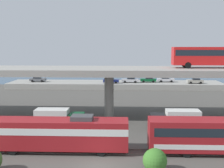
# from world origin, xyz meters

# --- Properties ---
(ground_plane) EXTENTS (260.00, 260.00, 0.00)m
(ground_plane) POSITION_xyz_m (0.00, 0.00, 0.00)
(ground_plane) COLOR #4C4944
(rail_strip_near) EXTENTS (110.00, 0.12, 0.12)m
(rail_strip_near) POSITION_xyz_m (0.00, 3.24, 0.06)
(rail_strip_near) COLOR #59544C
(rail_strip_near) RESTS_ON ground_plane
(rail_strip_far) EXTENTS (110.00, 0.12, 0.12)m
(rail_strip_far) POSITION_xyz_m (0.00, 4.76, 0.06)
(rail_strip_far) COLOR #59544C
(rail_strip_far) RESTS_ON ground_plane
(train_locomotive) EXTENTS (16.67, 3.04, 4.18)m
(train_locomotive) POSITION_xyz_m (-5.66, 4.00, 2.19)
(train_locomotive) COLOR maroon
(train_locomotive) RESTS_ON ground_plane
(highway_overpass) EXTENTS (96.00, 10.34, 8.25)m
(highway_overpass) POSITION_xyz_m (0.00, 20.00, 7.55)
(highway_overpass) COLOR gray
(highway_overpass) RESTS_ON ground_plane
(transit_bus_on_overpass) EXTENTS (12.00, 2.68, 3.40)m
(transit_bus_on_overpass) POSITION_xyz_m (16.33, 20.54, 10.31)
(transit_bus_on_overpass) COLOR red
(transit_bus_on_overpass) RESTS_ON highway_overpass
(service_truck_west) EXTENTS (6.80, 2.46, 3.04)m
(service_truck_west) POSITION_xyz_m (-6.77, 12.28, 1.64)
(service_truck_west) COLOR #0C4C26
(service_truck_west) RESTS_ON ground_plane
(service_truck_east) EXTENTS (6.80, 2.46, 3.04)m
(service_truck_east) POSITION_xyz_m (9.73, 12.28, 1.64)
(service_truck_east) COLOR black
(service_truck_east) RESTS_ON ground_plane
(pier_parking_lot) EXTENTS (59.82, 10.53, 1.53)m
(pier_parking_lot) POSITION_xyz_m (0.00, 55.00, 0.77)
(pier_parking_lot) COLOR gray
(pier_parking_lot) RESTS_ON ground_plane
(parked_car_0) EXTENTS (4.67, 1.92, 1.50)m
(parked_car_0) POSITION_xyz_m (14.36, 55.54, 2.30)
(parked_car_0) COLOR #B7B7BC
(parked_car_0) RESTS_ON pier_parking_lot
(parked_car_1) EXTENTS (4.65, 1.90, 1.50)m
(parked_car_1) POSITION_xyz_m (4.24, 53.82, 2.30)
(parked_car_1) COLOR #B7B7BC
(parked_car_1) RESTS_ON pier_parking_lot
(parked_car_2) EXTENTS (4.37, 1.92, 1.50)m
(parked_car_2) POSITION_xyz_m (9.37, 54.80, 2.30)
(parked_car_2) COLOR #0C4C26
(parked_car_2) RESTS_ON pier_parking_lot
(parked_car_3) EXTENTS (4.30, 1.97, 1.50)m
(parked_car_3) POSITION_xyz_m (21.95, 52.62, 2.30)
(parked_car_3) COLOR #9E998C
(parked_car_3) RESTS_ON pier_parking_lot
(parked_car_4) EXTENTS (4.30, 1.88, 1.50)m
(parked_car_4) POSITION_xyz_m (-1.09, 52.42, 2.30)
(parked_car_4) COLOR navy
(parked_car_4) RESTS_ON pier_parking_lot
(parked_car_5) EXTENTS (4.47, 1.89, 1.50)m
(parked_car_5) POSITION_xyz_m (-22.09, 54.59, 2.30)
(parked_car_5) COLOR #515459
(parked_car_5) RESTS_ON pier_parking_lot
(harbor_water) EXTENTS (140.00, 36.00, 0.01)m
(harbor_water) POSITION_xyz_m (0.00, 78.00, 0.00)
(harbor_water) COLOR navy
(harbor_water) RESTS_ON ground_plane
(shrub_right) EXTENTS (2.30, 2.30, 2.30)m
(shrub_right) POSITION_xyz_m (5.36, -1.10, 1.15)
(shrub_right) COLOR #3B7429
(shrub_right) RESTS_ON ground_plane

